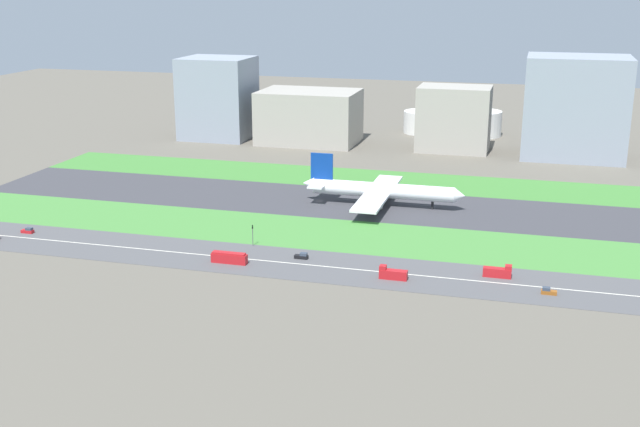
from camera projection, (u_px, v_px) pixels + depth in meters
name	position (u px, v px, depth m)	size (l,w,h in m)	color
ground_plane	(319.00, 201.00, 321.64)	(800.00, 800.00, 0.00)	#5B564C
runway	(319.00, 201.00, 321.63)	(280.00, 46.00, 0.10)	#38383D
grass_median_north	(343.00, 177.00, 359.53)	(280.00, 36.00, 0.10)	#3D7A33
grass_median_south	(288.00, 231.00, 283.73)	(280.00, 36.00, 0.10)	#427F38
highway	(258.00, 260.00, 254.14)	(280.00, 28.00, 0.10)	#4C4C4F
highway_centerline	(258.00, 260.00, 254.13)	(266.00, 0.50, 0.01)	silver
airliner	(379.00, 190.00, 313.63)	(65.00, 56.00, 19.70)	white
truck_1	(498.00, 272.00, 239.29)	(8.40, 2.50, 4.00)	#B2191E
car_1	(548.00, 291.00, 226.54)	(4.40, 1.80, 2.00)	brown
truck_0	(392.00, 274.00, 237.77)	(8.40, 2.50, 4.00)	#B2191E
bus_0	(229.00, 258.00, 251.01)	(11.60, 2.50, 3.50)	#B2191E
car_0	(28.00, 231.00, 280.87)	(4.40, 1.80, 2.00)	#B2191E
car_2	(302.00, 256.00, 255.18)	(4.40, 1.80, 2.00)	black
traffic_light	(253.00, 234.00, 266.60)	(0.36, 0.50, 7.20)	#4C4C51
terminal_building	(218.00, 98.00, 443.58)	(37.44, 33.14, 44.69)	gray
hangar_building	(309.00, 117.00, 432.43)	(52.52, 36.48, 28.31)	#9E998E
office_tower	(454.00, 119.00, 411.88)	(36.78, 25.37, 33.31)	#9E998E
cargo_warehouse	(575.00, 107.00, 394.37)	(49.36, 37.24, 50.09)	gray
fuel_tank_west	(424.00, 122.00, 461.94)	(23.30, 23.30, 12.67)	silver
fuel_tank_centre	(479.00, 123.00, 453.65)	(24.76, 24.76, 14.12)	silver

